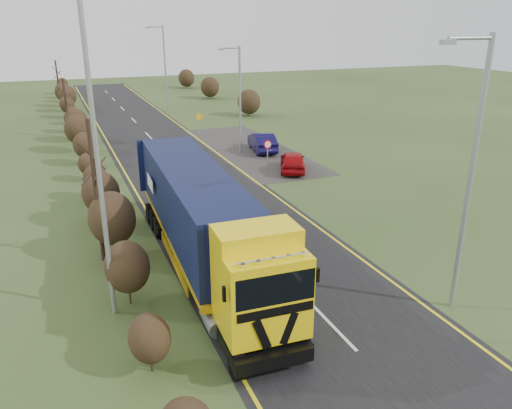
{
  "coord_description": "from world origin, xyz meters",
  "views": [
    {
      "loc": [
        -7.75,
        -16.21,
        9.56
      ],
      "look_at": [
        0.29,
        3.42,
        1.78
      ],
      "focal_mm": 35.0,
      "sensor_mm": 36.0,
      "label": 1
    }
  ],
  "objects": [
    {
      "name": "layby",
      "position": [
        6.5,
        20.0,
        0.01
      ],
      "size": [
        6.0,
        18.0,
        0.02
      ],
      "primitive_type": "cube",
      "color": "#2B2926",
      "rests_on": "ground"
    },
    {
      "name": "streetlight_mid",
      "position": [
        5.38,
        19.22,
        4.34
      ],
      "size": [
        1.7,
        0.18,
        7.93
      ],
      "color": "#929497",
      "rests_on": "ground"
    },
    {
      "name": "left_pole",
      "position": [
        -6.61,
        -0.38,
        5.42
      ],
      "size": [
        0.16,
        0.16,
        10.83
      ],
      "primitive_type": "cylinder",
      "color": "#929497",
      "rests_on": "ground"
    },
    {
      "name": "car_red_hatchback",
      "position": [
        6.96,
        13.12,
        0.69
      ],
      "size": [
        3.16,
        4.34,
        1.37
      ],
      "primitive_type": "imported",
      "rotation": [
        0.0,
        0.0,
        2.71
      ],
      "color": "#9C070C",
      "rests_on": "ground"
    },
    {
      "name": "lane_markings",
      "position": [
        0.0,
        9.69,
        0.03
      ],
      "size": [
        7.52,
        116.0,
        0.01
      ],
      "color": "yellow",
      "rests_on": "road"
    },
    {
      "name": "car_blue_sedan",
      "position": [
        7.21,
        19.0,
        0.73
      ],
      "size": [
        2.29,
        4.63,
        1.46
      ],
      "primitive_type": "imported",
      "rotation": [
        0.0,
        0.0,
        2.97
      ],
      "color": "#0D0A38",
      "rests_on": "ground"
    },
    {
      "name": "warning_board",
      "position": [
        4.39,
        26.85,
        1.2
      ],
      "size": [
        0.75,
        0.11,
        1.96
      ],
      "color": "#929497",
      "rests_on": "ground"
    },
    {
      "name": "lorry",
      "position": [
        -2.8,
        1.49,
        2.32
      ],
      "size": [
        2.98,
        14.78,
        4.09
      ],
      "rotation": [
        0.0,
        0.0,
        -0.05
      ],
      "color": "black",
      "rests_on": "ground"
    },
    {
      "name": "streetlight_far",
      "position": [
        4.48,
        40.56,
        5.08
      ],
      "size": [
        1.96,
        0.18,
        9.22
      ],
      "color": "#929497",
      "rests_on": "ground"
    },
    {
      "name": "road",
      "position": [
        0.0,
        10.0,
        0.01
      ],
      "size": [
        8.0,
        120.0,
        0.02
      ],
      "primitive_type": "cube",
      "color": "black",
      "rests_on": "ground"
    },
    {
      "name": "ground",
      "position": [
        0.0,
        0.0,
        0.0
      ],
      "size": [
        160.0,
        160.0,
        0.0
      ],
      "primitive_type": "plane",
      "color": "#32451D",
      "rests_on": "ground"
    },
    {
      "name": "hedgerow",
      "position": [
        -6.0,
        7.89,
        1.62
      ],
      "size": [
        2.24,
        102.04,
        6.05
      ],
      "color": "black",
      "rests_on": "ground"
    },
    {
      "name": "streetlight_near",
      "position": [
        4.48,
        -4.5,
        5.11
      ],
      "size": [
        1.97,
        0.19,
        9.27
      ],
      "color": "#929497",
      "rests_on": "ground"
    },
    {
      "name": "speed_sign",
      "position": [
        5.51,
        14.06,
        1.41
      ],
      "size": [
        0.57,
        0.1,
        2.06
      ],
      "color": "#929497",
      "rests_on": "ground"
    }
  ]
}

